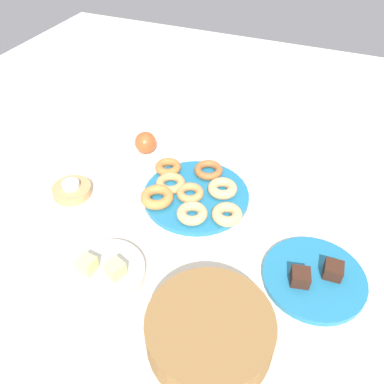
# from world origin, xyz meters

# --- Properties ---
(ground_plane) EXTENTS (2.40, 2.40, 0.00)m
(ground_plane) POSITION_xyz_m (0.00, 0.00, 0.00)
(ground_plane) COLOR beige
(donut_plate) EXTENTS (0.29, 0.29, 0.02)m
(donut_plate) POSITION_xyz_m (0.00, 0.00, 0.01)
(donut_plate) COLOR #1E6B93
(donut_plate) RESTS_ON ground_plane
(donut_0) EXTENTS (0.11, 0.11, 0.02)m
(donut_0) POSITION_xyz_m (0.08, -0.00, 0.03)
(donut_0) COLOR tan
(donut_0) RESTS_ON donut_plate
(donut_1) EXTENTS (0.11, 0.11, 0.03)m
(donut_1) POSITION_xyz_m (-0.02, 0.09, 0.03)
(donut_1) COLOR tan
(donut_1) RESTS_ON donut_plate
(donut_2) EXTENTS (0.11, 0.11, 0.03)m
(donut_2) POSITION_xyz_m (0.09, 0.07, 0.03)
(donut_2) COLOR #BC7A3D
(donut_2) RESTS_ON donut_plate
(donut_3) EXTENTS (0.11, 0.11, 0.03)m
(donut_3) POSITION_xyz_m (-0.06, -0.03, 0.03)
(donut_3) COLOR tan
(donut_3) RESTS_ON donut_plate
(donut_4) EXTENTS (0.10, 0.10, 0.02)m
(donut_4) POSITION_xyz_m (-0.00, -0.10, 0.03)
(donut_4) COLOR #995B2D
(donut_4) RESTS_ON donut_plate
(donut_5) EXTENTS (0.10, 0.10, 0.02)m
(donut_5) POSITION_xyz_m (0.11, -0.06, 0.03)
(donut_5) COLOR #AD6B33
(donut_5) RESTS_ON donut_plate
(donut_6) EXTENTS (0.11, 0.11, 0.03)m
(donut_6) POSITION_xyz_m (-0.11, 0.06, 0.03)
(donut_6) COLOR tan
(donut_6) RESTS_ON donut_plate
(donut_7) EXTENTS (0.10, 0.10, 0.02)m
(donut_7) POSITION_xyz_m (0.01, 0.02, 0.03)
(donut_7) COLOR #C6844C
(donut_7) RESTS_ON donut_plate
(cake_plate) EXTENTS (0.23, 0.23, 0.01)m
(cake_plate) POSITION_xyz_m (-0.35, 0.15, 0.01)
(cake_plate) COLOR #1E6B93
(cake_plate) RESTS_ON ground_plane
(brownie_near) EXTENTS (0.04, 0.04, 0.03)m
(brownie_near) POSITION_xyz_m (-0.39, 0.14, 0.03)
(brownie_near) COLOR #381E14
(brownie_near) RESTS_ON cake_plate
(brownie_far) EXTENTS (0.05, 0.05, 0.03)m
(brownie_far) POSITION_xyz_m (-0.32, 0.18, 0.03)
(brownie_far) COLOR #381E14
(brownie_far) RESTS_ON cake_plate
(candle_holder) EXTENTS (0.11, 0.11, 0.03)m
(candle_holder) POSITION_xyz_m (0.33, 0.12, 0.01)
(candle_holder) COLOR tan
(candle_holder) RESTS_ON ground_plane
(tealight) EXTENTS (0.05, 0.05, 0.01)m
(tealight) POSITION_xyz_m (0.33, 0.12, 0.03)
(tealight) COLOR silver
(tealight) RESTS_ON candle_holder
(basket) EXTENTS (0.36, 0.36, 0.07)m
(basket) POSITION_xyz_m (-0.18, 0.38, 0.04)
(basket) COLOR brown
(basket) RESTS_ON ground_plane
(fruit_bowl) EXTENTS (0.18, 0.18, 0.03)m
(fruit_bowl) POSITION_xyz_m (0.09, 0.33, 0.02)
(fruit_bowl) COLOR silver
(fruit_bowl) RESTS_ON ground_plane
(melon_chunk_left) EXTENTS (0.05, 0.05, 0.04)m
(melon_chunk_left) POSITION_xyz_m (0.06, 0.33, 0.05)
(melon_chunk_left) COLOR #DBD67A
(melon_chunk_left) RESTS_ON fruit_bowl
(melon_chunk_right) EXTENTS (0.04, 0.04, 0.04)m
(melon_chunk_right) POSITION_xyz_m (0.12, 0.34, 0.05)
(melon_chunk_right) COLOR #DBD67A
(melon_chunk_right) RESTS_ON fruit_bowl
(apple) EXTENTS (0.07, 0.07, 0.07)m
(apple) POSITION_xyz_m (0.23, -0.14, 0.03)
(apple) COLOR #CC4C23
(apple) RESTS_ON ground_plane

